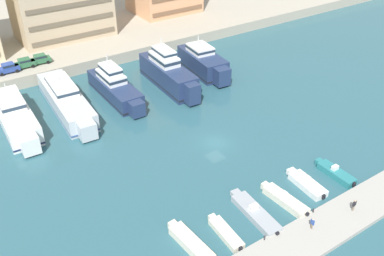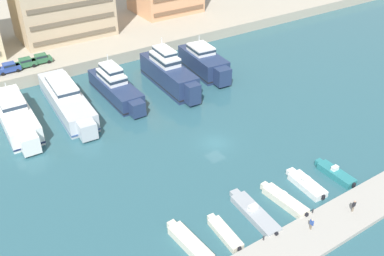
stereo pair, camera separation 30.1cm
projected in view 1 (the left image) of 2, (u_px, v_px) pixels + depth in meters
ground_plane at (216, 143)px, 63.95m from camera, size 400.00×400.00×0.00m
quay_promenade at (59, 14)px, 111.39m from camera, size 180.00×70.00×2.35m
pier_dock at (325, 228)px, 49.09m from camera, size 120.00×5.25×0.55m
yacht_white_far_left at (15, 115)px, 67.12m from camera, size 5.10×19.46×6.41m
yacht_silver_left at (66, 100)px, 71.46m from camera, size 5.70×22.48×6.22m
yacht_navy_mid_left at (115, 87)px, 75.06m from camera, size 4.26×17.48×7.34m
yacht_navy_center_left at (168, 73)px, 78.30m from camera, size 4.75×18.14×8.71m
yacht_navy_center at (203, 62)px, 83.52m from camera, size 5.92×15.54×6.91m
motorboat_cream_far_left at (191, 243)px, 46.90m from camera, size 2.17×7.41×1.03m
motorboat_cream_left at (225, 233)px, 48.36m from camera, size 1.84×6.17×0.81m
motorboat_grey_mid_left at (255, 213)px, 50.99m from camera, size 2.57×8.69×1.38m
motorboat_cream_center_left at (285, 200)px, 52.77m from camera, size 2.10×7.36×1.46m
motorboat_white_center at (306, 184)px, 55.40m from camera, size 2.38×6.56×1.39m
motorboat_teal_center_right at (335, 173)px, 57.25m from camera, size 1.73×6.45×1.49m
car_blue_center_left at (8, 68)px, 78.53m from camera, size 4.11×1.95×1.80m
car_green_center at (24, 63)px, 80.36m from camera, size 4.10×1.92×1.80m
car_green_center_right at (40, 59)px, 81.94m from camera, size 4.16×2.04×1.80m
pedestrian_near_edge at (312, 223)px, 48.17m from camera, size 0.25×0.59×1.54m
pedestrian_mid_deck at (354, 204)px, 50.57m from camera, size 0.64×0.28×1.66m
bollard_west_mid at (265, 238)px, 47.09m from camera, size 0.20×0.20×0.61m
bollard_east_mid at (313, 210)px, 50.70m from camera, size 0.20×0.20×0.61m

